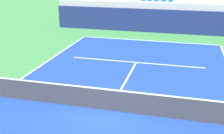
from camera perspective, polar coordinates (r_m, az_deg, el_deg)
ground_plane at (r=11.99m, az=-0.55°, el=-8.72°), size 80.00×80.00×0.00m
court_surface at (r=11.99m, az=-0.55°, el=-8.70°), size 11.00×24.00×0.01m
baseline_far at (r=23.01m, az=7.31°, el=5.24°), size 11.00×0.10×0.00m
service_line_far at (r=17.74m, az=4.88°, el=0.93°), size 8.26×0.10×0.00m
centre_service_line at (r=14.80m, az=2.71°, el=-2.95°), size 0.10×6.40×0.00m
back_wall at (r=25.88m, az=8.37°, el=9.10°), size 18.13×0.30×2.05m
stands_tier_lower at (r=27.15m, az=8.74°, el=10.17°), size 18.13×2.40×2.60m
stands_tier_upper at (r=29.45m, az=9.32°, el=11.76°), size 18.13×2.40×3.49m
seating_row_lower at (r=27.05m, az=8.93°, el=13.18°), size 2.95×0.44×0.44m
tennis_net at (r=11.76m, az=-0.56°, el=-6.54°), size 11.08×0.08×1.07m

